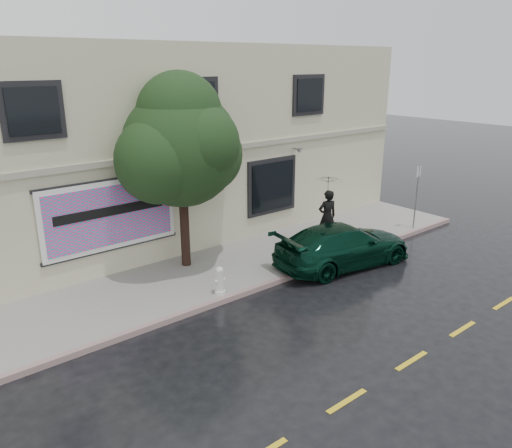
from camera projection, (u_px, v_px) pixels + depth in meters
ground at (302, 305)px, 13.77m from camera, size 90.00×90.00×0.00m
sidewalk at (232, 267)px, 16.13m from camera, size 20.00×3.50×0.15m
curb at (267, 285)px, 14.85m from camera, size 20.00×0.18×0.16m
road_marking at (412, 361)px, 11.20m from camera, size 19.00×0.12×0.01m
building at (141, 140)px, 19.29m from camera, size 20.00×8.12×7.00m
billboard at (111, 215)px, 14.81m from camera, size 4.30×0.16×2.20m
car at (343, 245)px, 16.26m from camera, size 5.06×2.80×1.40m
pedestrian at (327, 217)px, 17.81m from camera, size 0.82×0.65×1.95m
umbrella at (329, 179)px, 17.39m from camera, size 1.19×1.19×0.77m
street_tree at (181, 149)px, 14.97m from camera, size 3.54×3.54×5.54m
fire_hydrant at (220, 280)px, 14.02m from camera, size 0.33×0.31×0.81m
sign_pole at (417, 191)px, 19.20m from camera, size 0.31×0.06×2.52m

